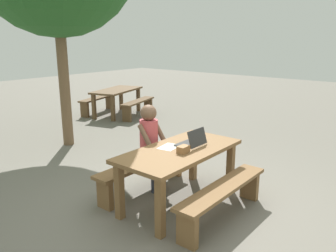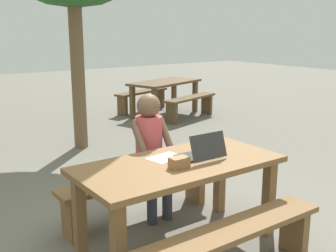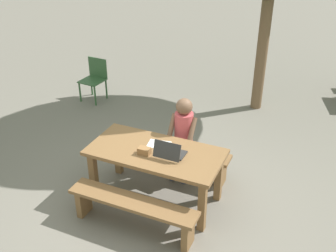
# 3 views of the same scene
# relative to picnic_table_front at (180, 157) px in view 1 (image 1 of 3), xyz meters

# --- Properties ---
(ground_plane) EXTENTS (30.00, 30.00, 0.00)m
(ground_plane) POSITION_rel_picnic_table_front_xyz_m (0.00, 0.00, -0.65)
(ground_plane) COLOR slate
(picnic_table_front) EXTENTS (1.74, 0.85, 0.76)m
(picnic_table_front) POSITION_rel_picnic_table_front_xyz_m (0.00, 0.00, 0.00)
(picnic_table_front) COLOR brown
(picnic_table_front) RESTS_ON ground
(bench_near) EXTENTS (1.64, 0.30, 0.44)m
(bench_near) POSITION_rel_picnic_table_front_xyz_m (0.00, -0.66, -0.32)
(bench_near) COLOR brown
(bench_near) RESTS_ON ground
(bench_far) EXTENTS (1.64, 0.30, 0.44)m
(bench_far) POSITION_rel_picnic_table_front_xyz_m (0.00, 0.66, -0.32)
(bench_far) COLOR brown
(bench_far) RESTS_ON ground
(laptop) EXTENTS (0.36, 0.30, 0.23)m
(laptop) POSITION_rel_picnic_table_front_xyz_m (0.21, -0.04, 0.17)
(laptop) COLOR #2D2D2D
(laptop) RESTS_ON picnic_table_front
(small_pouch) EXTENTS (0.15, 0.10, 0.09)m
(small_pouch) POSITION_rel_picnic_table_front_xyz_m (-0.10, -0.13, 0.16)
(small_pouch) COLOR olive
(small_pouch) RESTS_ON picnic_table_front
(paper_sheet) EXTENTS (0.33, 0.25, 0.00)m
(paper_sheet) POSITION_rel_picnic_table_front_xyz_m (-0.02, 0.16, 0.12)
(paper_sheet) COLOR white
(paper_sheet) RESTS_ON picnic_table_front
(person_seated) EXTENTS (0.37, 0.39, 1.24)m
(person_seated) POSITION_rel_picnic_table_front_xyz_m (0.13, 0.61, 0.08)
(person_seated) COLOR #333847
(person_seated) RESTS_ON ground
(picnic_table_mid) EXTENTS (1.80, 1.23, 0.73)m
(picnic_table_mid) POSITION_rel_picnic_table_front_xyz_m (3.14, 4.66, -0.03)
(picnic_table_mid) COLOR brown
(picnic_table_mid) RESTS_ON ground
(bench_mid_south) EXTENTS (1.50, 0.71, 0.46)m
(bench_mid_south) POSITION_rel_picnic_table_front_xyz_m (3.33, 4.02, -0.31)
(bench_mid_south) COLOR brown
(bench_mid_south) RESTS_ON ground
(bench_mid_north) EXTENTS (1.50, 0.71, 0.46)m
(bench_mid_north) POSITION_rel_picnic_table_front_xyz_m (2.95, 5.30, -0.31)
(bench_mid_north) COLOR brown
(bench_mid_north) RESTS_ON ground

